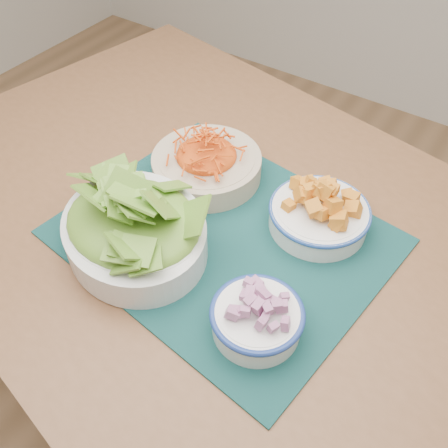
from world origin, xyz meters
name	(u,v)px	position (x,y,z in m)	size (l,w,h in m)	color
ground	(87,425)	(0.00, 0.00, 0.00)	(4.00, 4.00, 0.00)	#A2774E
table	(217,245)	(0.25, 0.29, 0.66)	(1.48, 1.14, 0.75)	brown
placemat	(224,236)	(0.30, 0.25, 0.75)	(0.54, 0.44, 0.00)	black
carrot_bowl	(207,160)	(0.18, 0.37, 0.80)	(0.25, 0.25, 0.09)	tan
squash_bowl	(320,210)	(0.42, 0.37, 0.79)	(0.23, 0.23, 0.08)	white
lettuce_bowl	(133,221)	(0.18, 0.15, 0.82)	(0.35, 0.33, 0.13)	silver
onion_bowl	(257,316)	(0.44, 0.12, 0.79)	(0.14, 0.14, 0.07)	white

